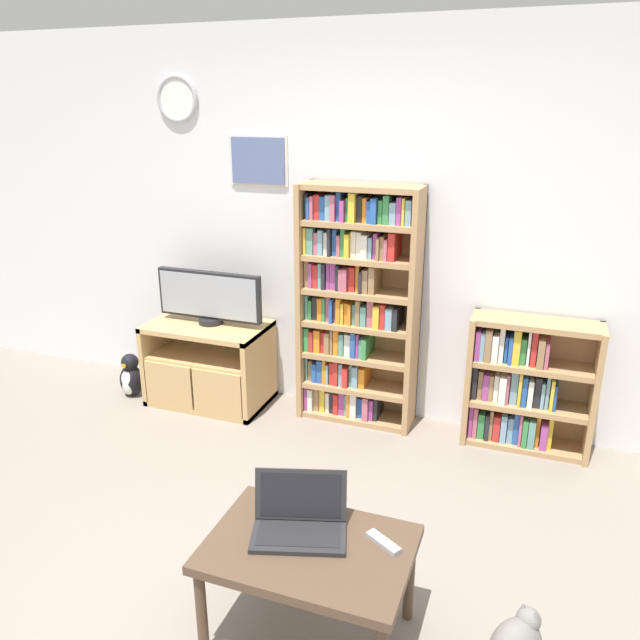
{
  "coord_description": "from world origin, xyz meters",
  "views": [
    {
      "loc": [
        1.05,
        -1.82,
        2.11
      ],
      "look_at": [
        -0.04,
        1.17,
        0.99
      ],
      "focal_mm": 35.0,
      "sensor_mm": 36.0,
      "label": 1
    }
  ],
  "objects_px": {
    "tv_stand": "(208,363)",
    "bookshelf_short": "(522,385)",
    "coffee_table": "(309,556)",
    "bookshelf_tall": "(354,305)",
    "penguin_figurine": "(131,377)",
    "television": "(209,297)",
    "remote_near_laptop": "(383,542)",
    "laptop": "(300,518)"
  },
  "relations": [
    {
      "from": "penguin_figurine",
      "to": "remote_near_laptop",
      "type": "bearing_deg",
      "value": -33.23
    },
    {
      "from": "bookshelf_tall",
      "to": "remote_near_laptop",
      "type": "height_order",
      "value": "bookshelf_tall"
    },
    {
      "from": "bookshelf_short",
      "to": "remote_near_laptop",
      "type": "relative_size",
      "value": 5.36
    },
    {
      "from": "tv_stand",
      "to": "laptop",
      "type": "distance_m",
      "value": 2.21
    },
    {
      "from": "laptop",
      "to": "remote_near_laptop",
      "type": "bearing_deg",
      "value": -11.2
    },
    {
      "from": "tv_stand",
      "to": "remote_near_laptop",
      "type": "distance_m",
      "value": 2.41
    },
    {
      "from": "tv_stand",
      "to": "bookshelf_tall",
      "type": "bearing_deg",
      "value": 8.19
    },
    {
      "from": "penguin_figurine",
      "to": "bookshelf_short",
      "type": "bearing_deg",
      "value": 5.68
    },
    {
      "from": "bookshelf_tall",
      "to": "coffee_table",
      "type": "bearing_deg",
      "value": -77.81
    },
    {
      "from": "bookshelf_short",
      "to": "laptop",
      "type": "height_order",
      "value": "bookshelf_short"
    },
    {
      "from": "laptop",
      "to": "penguin_figurine",
      "type": "xyz_separation_m",
      "value": [
        -2.01,
        1.57,
        -0.37
      ]
    },
    {
      "from": "bookshelf_tall",
      "to": "coffee_table",
      "type": "xyz_separation_m",
      "value": [
        0.41,
        -1.91,
        -0.42
      ]
    },
    {
      "from": "television",
      "to": "bookshelf_tall",
      "type": "xyz_separation_m",
      "value": [
        1.04,
        0.11,
        0.03
      ]
    },
    {
      "from": "laptop",
      "to": "penguin_figurine",
      "type": "height_order",
      "value": "laptop"
    },
    {
      "from": "coffee_table",
      "to": "penguin_figurine",
      "type": "height_order",
      "value": "coffee_table"
    },
    {
      "from": "television",
      "to": "remote_near_laptop",
      "type": "bearing_deg",
      "value": -44.58
    },
    {
      "from": "television",
      "to": "remote_near_laptop",
      "type": "height_order",
      "value": "television"
    },
    {
      "from": "coffee_table",
      "to": "television",
      "type": "bearing_deg",
      "value": 128.8
    },
    {
      "from": "bookshelf_short",
      "to": "television",
      "type": "bearing_deg",
      "value": -176.93
    },
    {
      "from": "tv_stand",
      "to": "coffee_table",
      "type": "distance_m",
      "value": 2.29
    },
    {
      "from": "television",
      "to": "bookshelf_short",
      "type": "height_order",
      "value": "television"
    },
    {
      "from": "bookshelf_tall",
      "to": "bookshelf_short",
      "type": "relative_size",
      "value": 1.89
    },
    {
      "from": "tv_stand",
      "to": "bookshelf_short",
      "type": "bearing_deg",
      "value": 4.15
    },
    {
      "from": "tv_stand",
      "to": "bookshelf_short",
      "type": "height_order",
      "value": "bookshelf_short"
    },
    {
      "from": "tv_stand",
      "to": "bookshelf_tall",
      "type": "xyz_separation_m",
      "value": [
        1.05,
        0.15,
        0.52
      ]
    },
    {
      "from": "bookshelf_short",
      "to": "laptop",
      "type": "distance_m",
      "value": 2.01
    },
    {
      "from": "tv_stand",
      "to": "coffee_table",
      "type": "bearing_deg",
      "value": -50.18
    },
    {
      "from": "bookshelf_tall",
      "to": "remote_near_laptop",
      "type": "relative_size",
      "value": 10.16
    },
    {
      "from": "television",
      "to": "laptop",
      "type": "distance_m",
      "value": 2.24
    },
    {
      "from": "tv_stand",
      "to": "coffee_table",
      "type": "xyz_separation_m",
      "value": [
        1.47,
        -1.76,
        0.1
      ]
    },
    {
      "from": "tv_stand",
      "to": "remote_near_laptop",
      "type": "bearing_deg",
      "value": -43.55
    },
    {
      "from": "bookshelf_short",
      "to": "laptop",
      "type": "xyz_separation_m",
      "value": [
        -0.77,
        -1.85,
        0.1
      ]
    },
    {
      "from": "bookshelf_short",
      "to": "coffee_table",
      "type": "height_order",
      "value": "bookshelf_short"
    },
    {
      "from": "television",
      "to": "laptop",
      "type": "xyz_separation_m",
      "value": [
        1.38,
        -1.73,
        -0.28
      ]
    },
    {
      "from": "bookshelf_tall",
      "to": "penguin_figurine",
      "type": "distance_m",
      "value": 1.81
    },
    {
      "from": "tv_stand",
      "to": "bookshelf_short",
      "type": "relative_size",
      "value": 0.99
    },
    {
      "from": "coffee_table",
      "to": "remote_near_laptop",
      "type": "bearing_deg",
      "value": 20.61
    },
    {
      "from": "remote_near_laptop",
      "to": "penguin_figurine",
      "type": "relative_size",
      "value": 0.48
    },
    {
      "from": "television",
      "to": "coffee_table",
      "type": "height_order",
      "value": "television"
    },
    {
      "from": "bookshelf_tall",
      "to": "penguin_figurine",
      "type": "xyz_separation_m",
      "value": [
        -1.66,
        -0.27,
        -0.68
      ]
    },
    {
      "from": "bookshelf_short",
      "to": "coffee_table",
      "type": "relative_size",
      "value": 1.06
    },
    {
      "from": "tv_stand",
      "to": "penguin_figurine",
      "type": "xyz_separation_m",
      "value": [
        -0.61,
        -0.12,
        -0.15
      ]
    }
  ]
}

